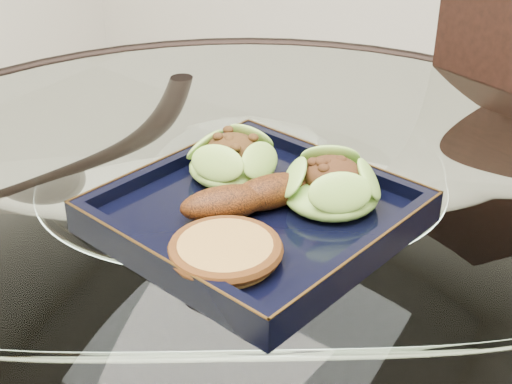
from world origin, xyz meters
The scene contains 7 objects.
dining_table centered at (0.00, 0.00, 0.60)m, with size 1.13×1.13×0.77m.
dining_chair centered at (0.18, 0.36, 0.54)m, with size 0.55×0.55×0.96m.
navy_plate centered at (0.04, -0.04, 0.77)m, with size 0.27×0.27×0.02m, color black.
lettuce_wrap_left centered at (-0.02, 0.01, 0.80)m, with size 0.09×0.09×0.03m, color #61942B.
lettuce_wrap_right centered at (0.10, 0.01, 0.80)m, with size 0.10×0.10×0.04m, color #5E962B.
roasted_plantain centered at (0.05, -0.03, 0.80)m, with size 0.18×0.04×0.03m, color #562409.
crumb_patty centered at (0.06, -0.13, 0.79)m, with size 0.09×0.09×0.02m, color #B8893D.
Camera 1 is at (0.35, -0.57, 1.16)m, focal length 50.00 mm.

